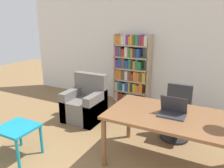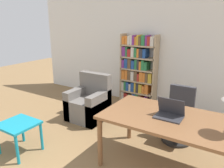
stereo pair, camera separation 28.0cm
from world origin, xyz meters
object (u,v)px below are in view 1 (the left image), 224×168
at_px(laptop, 172,111).
at_px(armchair, 85,105).
at_px(office_chair, 177,114).
at_px(desk, 174,121).
at_px(side_table_blue, 18,132).
at_px(bookshelf, 131,70).

bearing_deg(laptop, armchair, 159.52).
bearing_deg(laptop, office_chair, 95.23).
xyz_separation_m(laptop, office_chair, (-0.08, 0.85, -0.41)).
distance_m(desk, side_table_blue, 2.29).
distance_m(desk, laptop, 0.14).
xyz_separation_m(office_chair, armchair, (-1.84, -0.13, -0.11)).
bearing_deg(office_chair, armchair, -175.91).
relative_size(side_table_blue, armchair, 0.58).
relative_size(desk, laptop, 5.11).
relative_size(desk, bookshelf, 1.07).
distance_m(desk, bookshelf, 2.52).
distance_m(office_chair, bookshelf, 1.85).
xyz_separation_m(laptop, side_table_blue, (-2.08, -0.84, -0.42)).
relative_size(desk, side_table_blue, 3.34).
distance_m(laptop, armchair, 2.11).
relative_size(laptop, office_chair, 0.38).
height_order(side_table_blue, bookshelf, bookshelf).
bearing_deg(desk, office_chair, 97.51).
bearing_deg(desk, bookshelf, 126.03).
height_order(desk, laptop, laptop).
height_order(desk, armchair, armchair).
distance_m(office_chair, armchair, 1.85).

